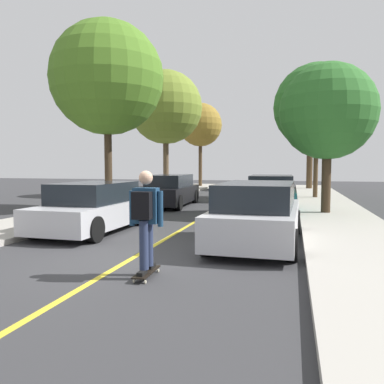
% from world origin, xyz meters
% --- Properties ---
extents(ground, '(80.00, 80.00, 0.00)m').
position_xyz_m(ground, '(0.00, 0.00, 0.00)').
color(ground, '#353538').
extents(center_line, '(0.12, 39.20, 0.01)m').
position_xyz_m(center_line, '(0.00, 4.00, 0.00)').
color(center_line, gold).
rests_on(center_line, ground).
extents(parked_car_left_nearest, '(1.97, 4.34, 1.37)m').
position_xyz_m(parked_car_left_nearest, '(-2.29, 3.02, 0.67)').
color(parked_car_left_nearest, '#B7B7BC').
rests_on(parked_car_left_nearest, ground).
extents(parked_car_left_near, '(1.98, 4.67, 1.42)m').
position_xyz_m(parked_car_left_near, '(-2.29, 10.01, 0.70)').
color(parked_car_left_near, black).
rests_on(parked_car_left_near, ground).
extents(parked_car_right_nearest, '(2.02, 4.62, 1.45)m').
position_xyz_m(parked_car_right_nearest, '(2.29, 2.39, 0.72)').
color(parked_car_right_nearest, '#B7B7BC').
rests_on(parked_car_right_nearest, ground).
extents(parked_car_right_near, '(1.95, 4.13, 1.46)m').
position_xyz_m(parked_car_right_near, '(2.29, 8.49, 0.72)').
color(parked_car_right_near, '#196066').
rests_on(parked_car_right_near, ground).
extents(street_tree_left_nearest, '(4.57, 4.57, 7.50)m').
position_xyz_m(street_tree_left_nearest, '(-4.25, 7.88, 5.34)').
color(street_tree_left_nearest, '#3D2D1E').
rests_on(street_tree_left_nearest, sidewalk_left).
extents(street_tree_left_near, '(4.31, 4.31, 7.26)m').
position_xyz_m(street_tree_left_near, '(-4.25, 15.45, 5.23)').
color(street_tree_left_near, brown).
rests_on(street_tree_left_near, sidewalk_left).
extents(street_tree_left_far, '(3.50, 3.50, 6.71)m').
position_xyz_m(street_tree_left_far, '(-4.25, 24.44, 5.08)').
color(street_tree_left_far, '#4C3823').
rests_on(street_tree_left_far, sidewalk_left).
extents(street_tree_right_nearest, '(3.44, 3.44, 5.36)m').
position_xyz_m(street_tree_right_nearest, '(4.25, 8.08, 3.76)').
color(street_tree_right_nearest, '#3D2D1E').
rests_on(street_tree_right_nearest, sidewalk_right).
extents(street_tree_right_near, '(4.53, 4.53, 7.06)m').
position_xyz_m(street_tree_right_near, '(4.25, 15.06, 4.92)').
color(street_tree_right_near, '#4C3823').
rests_on(street_tree_right_near, sidewalk_right).
extents(street_tree_right_far, '(3.89, 3.89, 7.11)m').
position_xyz_m(street_tree_right_far, '(4.25, 23.26, 5.26)').
color(street_tree_right_far, '#4C3823').
rests_on(street_tree_right_far, sidewalk_right).
extents(fire_hydrant, '(0.20, 0.20, 0.70)m').
position_xyz_m(fire_hydrant, '(-3.79, 2.91, 0.49)').
color(fire_hydrant, '#B2140F').
rests_on(fire_hydrant, sidewalk_left).
extents(skateboard, '(0.25, 0.85, 0.10)m').
position_xyz_m(skateboard, '(0.75, -0.89, 0.09)').
color(skateboard, black).
rests_on(skateboard, ground).
extents(skateboarder, '(0.58, 0.70, 1.67)m').
position_xyz_m(skateboarder, '(0.75, -0.92, 1.05)').
color(skateboarder, black).
rests_on(skateboarder, skateboard).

